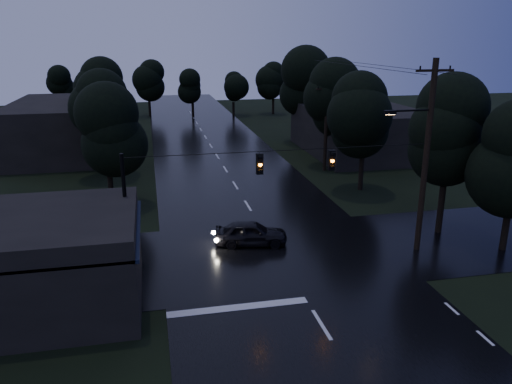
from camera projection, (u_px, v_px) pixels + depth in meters
name	position (u px, v px, depth m)	size (l,w,h in m)	color
main_road	(225.00, 170.00, 43.14)	(12.00, 120.00, 0.02)	black
cross_street	(277.00, 254.00, 26.33)	(60.00, 9.00, 0.02)	black
building_far_right	(359.00, 130.00, 49.04)	(10.00, 14.00, 4.40)	black
building_far_left	(68.00, 127.00, 48.92)	(10.00, 16.00, 5.00)	black
utility_pole_main	(425.00, 154.00, 25.33)	(3.50, 0.30, 10.00)	black
utility_pole_far	(326.00, 125.00, 41.79)	(2.00, 0.30, 7.50)	black
anchor_pole_left	(126.00, 217.00, 23.00)	(0.18, 0.18, 6.00)	black
span_signals	(295.00, 161.00, 23.95)	(15.00, 0.37, 1.12)	black
tree_corner_near	(450.00, 131.00, 27.50)	(4.48, 4.48, 9.44)	black
tree_left_a	(105.00, 129.00, 32.31)	(3.92, 3.92, 8.26)	black
tree_left_b	(104.00, 108.00, 39.55)	(4.20, 4.20, 8.85)	black
tree_left_c	(105.00, 90.00, 48.65)	(4.48, 4.48, 9.44)	black
tree_right_a	(365.00, 115.00, 35.81)	(4.20, 4.20, 8.85)	black
tree_right_b	(333.00, 97.00, 43.29)	(4.48, 4.48, 9.44)	black
tree_right_c	(305.00, 83.00, 52.64)	(4.76, 4.76, 10.03)	black
car	(251.00, 233.00, 27.33)	(1.59, 3.96, 1.35)	black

